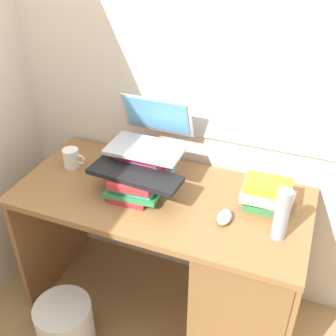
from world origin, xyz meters
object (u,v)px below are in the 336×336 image
object	(u,v)px
book_stack_keyboard_riser	(135,186)
book_stack_side	(267,194)
book_stack_tall	(146,163)
keyboard	(135,175)
water_bottle	(282,215)
desk	(226,273)
laptop	(151,134)
computer_mouse	(224,217)
wastebasket	(66,326)
mug	(72,158)

from	to	relation	value
book_stack_keyboard_riser	book_stack_side	bearing A→B (deg)	14.78
book_stack_tall	book_stack_keyboard_riser	world-z (taller)	book_stack_tall
book_stack_tall	keyboard	distance (m)	0.15
keyboard	water_bottle	world-z (taller)	water_bottle
desk	water_bottle	xyz separation A→B (m)	(0.20, -0.06, 0.46)
laptop	computer_mouse	bearing A→B (deg)	-27.40
book_stack_tall	desk	bearing A→B (deg)	-14.66
desk	keyboard	xyz separation A→B (m)	(-0.44, -0.03, 0.46)
desk	water_bottle	world-z (taller)	water_bottle
book_stack_tall	book_stack_keyboard_riser	bearing A→B (deg)	-86.76
computer_mouse	water_bottle	world-z (taller)	water_bottle
keyboard	computer_mouse	xyz separation A→B (m)	(0.41, -0.01, -0.10)
computer_mouse	water_bottle	size ratio (longest dim) A/B	0.46
desk	book_stack_side	distance (m)	0.44
book_stack_tall	keyboard	world-z (taller)	book_stack_tall
wastebasket	water_bottle	bearing A→B (deg)	18.84
mug	book_stack_tall	bearing A→B (deg)	5.89
laptop	wastebasket	world-z (taller)	laptop
computer_mouse	mug	bearing A→B (deg)	171.41
computer_mouse	wastebasket	bearing A→B (deg)	-154.29
book_stack_keyboard_riser	laptop	xyz separation A→B (m)	(-0.01, 0.20, 0.16)
water_bottle	book_stack_tall	bearing A→B (deg)	164.53
laptop	keyboard	xyz separation A→B (m)	(0.01, -0.21, -0.09)
desk	laptop	bearing A→B (deg)	158.60
book_stack_keyboard_riser	water_bottle	size ratio (longest dim) A/B	1.12
laptop	mug	world-z (taller)	laptop
book_stack_keyboard_riser	book_stack_side	size ratio (longest dim) A/B	1.10
mug	computer_mouse	bearing A→B (deg)	-8.59
computer_mouse	wastebasket	distance (m)	0.98
book_stack_side	book_stack_keyboard_riser	bearing A→B (deg)	-165.22
book_stack_keyboard_riser	computer_mouse	distance (m)	0.42
water_bottle	laptop	bearing A→B (deg)	159.85
book_stack_tall	mug	bearing A→B (deg)	-174.11
book_stack_tall	water_bottle	distance (m)	0.67
mug	wastebasket	size ratio (longest dim) A/B	0.42
book_stack_side	laptop	bearing A→B (deg)	174.31
book_stack_tall	water_bottle	xyz separation A→B (m)	(0.65, -0.18, 0.03)
desk	mug	world-z (taller)	mug
book_stack_keyboard_riser	book_stack_side	xyz separation A→B (m)	(0.56, 0.15, 0.01)
book_stack_side	mug	bearing A→B (deg)	-177.49
water_bottle	book_stack_keyboard_riser	bearing A→B (deg)	176.91
water_bottle	book_stack_side	bearing A→B (deg)	114.63
keyboard	computer_mouse	bearing A→B (deg)	2.15
desk	mug	xyz separation A→B (m)	(-0.83, 0.08, 0.40)
book_stack_side	computer_mouse	xyz separation A→B (m)	(-0.14, -0.16, -0.04)
desk	laptop	world-z (taller)	laptop
book_stack_side	computer_mouse	world-z (taller)	book_stack_side
desk	book_stack_side	xyz separation A→B (m)	(0.12, 0.12, 0.41)
book_stack_side	mug	world-z (taller)	book_stack_side
book_stack_side	computer_mouse	bearing A→B (deg)	-130.30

